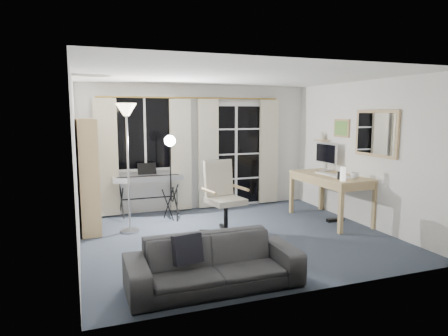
# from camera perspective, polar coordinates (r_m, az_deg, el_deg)

# --- Properties ---
(floor) EXTENTS (4.50, 4.00, 0.02)m
(floor) POSITION_cam_1_polar(r_m,az_deg,el_deg) (6.17, 1.86, -9.88)
(floor) COLOR #343E4C
(floor) RESTS_ON ground
(window) EXTENTS (1.20, 0.08, 1.40)m
(window) POSITION_cam_1_polar(r_m,az_deg,el_deg) (7.52, -11.26, 4.91)
(window) COLOR white
(window) RESTS_ON floor
(french_door) EXTENTS (1.32, 0.09, 2.11)m
(french_door) POSITION_cam_1_polar(r_m,az_deg,el_deg) (8.03, 1.63, 1.84)
(french_door) COLOR white
(french_door) RESTS_ON floor
(curtains) EXTENTS (3.60, 0.07, 2.13)m
(curtains) POSITION_cam_1_polar(r_m,az_deg,el_deg) (7.65, -4.31, 2.04)
(curtains) COLOR gold
(curtains) RESTS_ON floor
(bookshelf) EXTENTS (0.32, 0.84, 1.78)m
(bookshelf) POSITION_cam_1_polar(r_m,az_deg,el_deg) (6.61, -19.11, -1.51)
(bookshelf) COLOR tan
(bookshelf) RESTS_ON floor
(torchiere_lamp) EXTENTS (0.37, 0.37, 2.02)m
(torchiere_lamp) POSITION_cam_1_polar(r_m,az_deg,el_deg) (6.32, -13.72, 5.41)
(torchiere_lamp) COLOR #B2B2B7
(torchiere_lamp) RESTS_ON floor
(keyboard_piano) EXTENTS (1.25, 0.61, 0.90)m
(keyboard_piano) POSITION_cam_1_polar(r_m,az_deg,el_deg) (7.34, -10.79, -1.57)
(keyboard_piano) COLOR black
(keyboard_piano) RESTS_ON floor
(studio_light) EXTENTS (0.32, 0.33, 1.54)m
(studio_light) POSITION_cam_1_polar(r_m,az_deg,el_deg) (6.87, -7.71, 2.49)
(studio_light) COLOR black
(studio_light) RESTS_ON floor
(office_chair) EXTENTS (0.79, 0.79, 1.15)m
(office_chair) POSITION_cam_1_polar(r_m,az_deg,el_deg) (6.19, -0.35, -3.27)
(office_chair) COLOR black
(office_chair) RESTS_ON floor
(desk) EXTENTS (0.82, 1.54, 0.81)m
(desk) POSITION_cam_1_polar(r_m,az_deg,el_deg) (7.16, 15.01, -1.72)
(desk) COLOR tan
(desk) RESTS_ON floor
(monitor) EXTENTS (0.20, 0.58, 0.51)m
(monitor) POSITION_cam_1_polar(r_m,az_deg,el_deg) (7.59, 14.39, 1.93)
(monitor) COLOR silver
(monitor) RESTS_ON desk
(desk_clutter) EXTENTS (0.46, 0.93, 1.03)m
(desk_clutter) POSITION_cam_1_polar(r_m,az_deg,el_deg) (6.95, 15.70, -2.67)
(desk_clutter) COLOR white
(desk_clutter) RESTS_ON desk
(mug) EXTENTS (0.14, 0.11, 0.13)m
(mug) POSITION_cam_1_polar(r_m,az_deg,el_deg) (6.80, 18.16, -0.93)
(mug) COLOR silver
(mug) RESTS_ON desk
(wall_mirror) EXTENTS (0.04, 0.94, 0.74)m
(wall_mirror) POSITION_cam_1_polar(r_m,az_deg,el_deg) (6.75, 20.93, 4.63)
(wall_mirror) COLOR tan
(wall_mirror) RESTS_ON floor
(framed_print) EXTENTS (0.03, 0.42, 0.32)m
(framed_print) POSITION_cam_1_polar(r_m,az_deg,el_deg) (7.46, 16.46, 5.48)
(framed_print) COLOR tan
(framed_print) RESTS_ON floor
(wall_shelf) EXTENTS (0.16, 0.30, 0.18)m
(wall_shelf) POSITION_cam_1_polar(r_m,az_deg,el_deg) (7.84, 13.83, 4.27)
(wall_shelf) COLOR tan
(wall_shelf) RESTS_ON floor
(sofa) EXTENTS (1.87, 0.55, 0.73)m
(sofa) POSITION_cam_1_polar(r_m,az_deg,el_deg) (4.38, -1.50, -12.25)
(sofa) COLOR #28282A
(sofa) RESTS_ON floor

